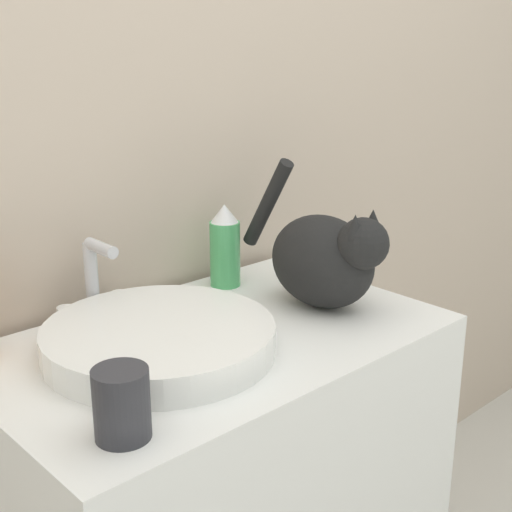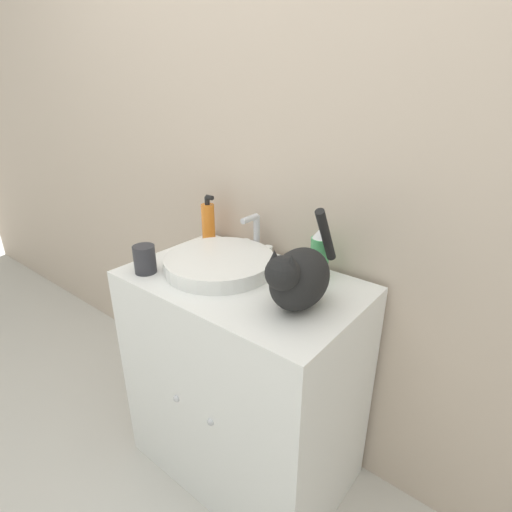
# 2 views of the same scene
# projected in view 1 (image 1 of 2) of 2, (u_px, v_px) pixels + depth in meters

# --- Properties ---
(wall_back) EXTENTS (6.00, 0.05, 2.50)m
(wall_back) POSITION_uv_depth(u_px,v_px,m) (108.00, 60.00, 1.27)
(wall_back) COLOR #C6B29E
(wall_back) RESTS_ON ground_plane
(sink_basin) EXTENTS (0.37, 0.37, 0.05)m
(sink_basin) POSITION_uv_depth(u_px,v_px,m) (159.00, 339.00, 1.13)
(sink_basin) COLOR white
(sink_basin) RESTS_ON vanity_cabinet
(faucet) EXTENTS (0.14, 0.09, 0.15)m
(faucet) POSITION_uv_depth(u_px,v_px,m) (94.00, 286.00, 1.25)
(faucet) COLOR silver
(faucet) RESTS_ON vanity_cabinet
(cat) EXTENTS (0.16, 0.34, 0.26)m
(cat) POSITION_uv_depth(u_px,v_px,m) (326.00, 257.00, 1.30)
(cat) COLOR black
(cat) RESTS_ON vanity_cabinet
(spray_bottle) EXTENTS (0.06, 0.06, 0.17)m
(spray_bottle) POSITION_uv_depth(u_px,v_px,m) (225.00, 247.00, 1.41)
(spray_bottle) COLOR #4CB266
(spray_bottle) RESTS_ON vanity_cabinet
(cup) EXTENTS (0.07, 0.07, 0.09)m
(cup) POSITION_uv_depth(u_px,v_px,m) (122.00, 404.00, 0.89)
(cup) COLOR #2D2D33
(cup) RESTS_ON vanity_cabinet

